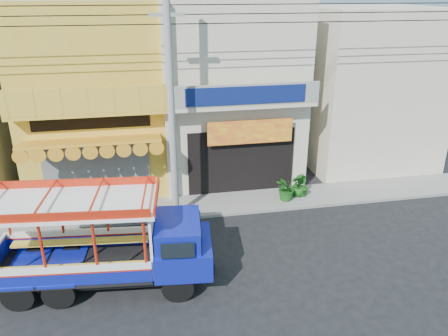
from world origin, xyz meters
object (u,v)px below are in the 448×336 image
(songthaew_truck, at_px, (116,242))
(potted_plant_b, at_px, (302,186))
(potted_plant_c, at_px, (299,185))
(potted_plant_a, at_px, (287,187))
(utility_pole, at_px, (175,91))

(songthaew_truck, height_order, potted_plant_b, songthaew_truck)
(potted_plant_c, bearing_deg, potted_plant_b, 99.84)
(potted_plant_a, height_order, potted_plant_c, potted_plant_a)
(utility_pole, bearing_deg, potted_plant_b, 7.37)
(utility_pole, relative_size, potted_plant_c, 26.86)
(songthaew_truck, bearing_deg, potted_plant_c, 32.12)
(potted_plant_c, bearing_deg, potted_plant_a, -46.61)
(potted_plant_a, distance_m, potted_plant_b, 0.81)
(utility_pole, xyz_separation_m, potted_plant_b, (5.32, 0.69, -4.45))
(songthaew_truck, bearing_deg, utility_pole, 60.58)
(potted_plant_b, height_order, potted_plant_c, potted_plant_c)
(potted_plant_b, xyz_separation_m, potted_plant_c, (-0.16, 0.03, 0.06))
(potted_plant_b, bearing_deg, potted_plant_c, 30.30)
(utility_pole, distance_m, potted_plant_a, 6.32)
(utility_pole, relative_size, potted_plant_a, 25.32)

